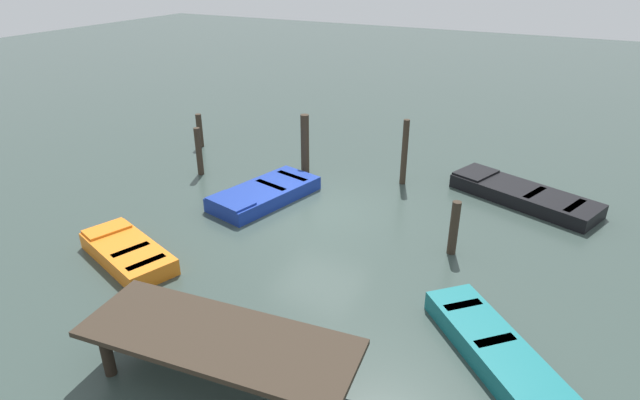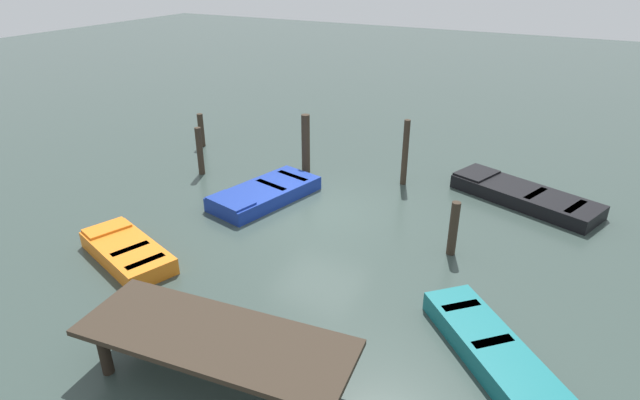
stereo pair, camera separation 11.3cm
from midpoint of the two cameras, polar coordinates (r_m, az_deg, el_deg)
The scene contains 11 objects.
ground_plane at distance 14.69m, azimuth 0.22°, elevation -1.23°, with size 80.00×80.00×0.00m, color #33423D.
dock_segment at distance 9.01m, azimuth -11.08°, elevation -14.96°, with size 4.84×2.14×0.95m.
rowboat_blue at distance 15.35m, azimuth -5.91°, elevation 0.75°, with size 2.20×3.59×0.46m.
rowboat_teal at distance 9.93m, azimuth 19.71°, elevation -16.40°, with size 3.46×3.51×0.46m.
rowboat_black at distance 16.30m, azimuth 21.61°, elevation 0.51°, with size 4.40×2.76×0.46m.
rowboat_orange at distance 13.15m, azimuth -20.22°, elevation -5.33°, with size 2.99×1.99×0.46m.
mooring_piling_near_right at distance 12.76m, azimuth 14.69°, elevation -3.05°, with size 0.21×0.21×1.38m, color #33281E.
mooring_piling_center at distance 17.36m, azimuth -12.88°, elevation 5.26°, with size 0.20×0.20×1.59m, color #33281E.
mooring_piling_far_right at distance 20.06m, azimuth -12.77°, elevation 7.50°, with size 0.22×0.22×1.25m, color #33281E.
mooring_piling_mid_left at distance 17.04m, azimuth -1.39°, elevation 6.19°, with size 0.27×0.27×1.96m, color #33281E.
mooring_piling_near_left at distance 16.29m, azimuth 9.54°, elevation 5.16°, with size 0.19×0.19×2.09m, color #33281E.
Camera 2 is at (-6.15, 11.60, 6.60)m, focal length 29.13 mm.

